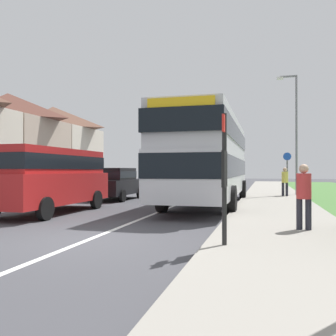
{
  "coord_description": "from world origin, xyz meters",
  "views": [
    {
      "loc": [
        3.73,
        -7.27,
        1.53
      ],
      "look_at": [
        0.55,
        4.71,
        1.6
      ],
      "focal_mm": 38.98,
      "sensor_mm": 36.0,
      "label": 1
    }
  ],
  "objects_px": {
    "parked_van_red": "(50,175)",
    "street_lamp_mid": "(294,126)",
    "pedestrian_walking_away": "(285,180)",
    "double_decker_bus": "(209,156)",
    "bus_stop_sign": "(224,169)",
    "pedestrian_at_stop": "(304,194)",
    "parked_car_black": "(115,182)",
    "cycle_route_sign": "(287,172)"
  },
  "relations": [
    {
      "from": "parked_car_black",
      "to": "bus_stop_sign",
      "type": "distance_m",
      "value": 12.52
    },
    {
      "from": "double_decker_bus",
      "to": "parked_car_black",
      "type": "xyz_separation_m",
      "value": [
        -5.11,
        1.63,
        -1.24
      ]
    },
    {
      "from": "street_lamp_mid",
      "to": "bus_stop_sign",
      "type": "bearing_deg",
      "value": -98.96
    },
    {
      "from": "pedestrian_at_stop",
      "to": "pedestrian_walking_away",
      "type": "bearing_deg",
      "value": 89.16
    },
    {
      "from": "parked_van_red",
      "to": "parked_car_black",
      "type": "height_order",
      "value": "parked_van_red"
    },
    {
      "from": "parked_van_red",
      "to": "cycle_route_sign",
      "type": "bearing_deg",
      "value": 49.52
    },
    {
      "from": "pedestrian_walking_away",
      "to": "cycle_route_sign",
      "type": "bearing_deg",
      "value": 78.39
    },
    {
      "from": "pedestrian_walking_away",
      "to": "street_lamp_mid",
      "type": "distance_m",
      "value": 3.45
    },
    {
      "from": "double_decker_bus",
      "to": "street_lamp_mid",
      "type": "bearing_deg",
      "value": 57.61
    },
    {
      "from": "parked_van_red",
      "to": "street_lamp_mid",
      "type": "height_order",
      "value": "street_lamp_mid"
    },
    {
      "from": "double_decker_bus",
      "to": "parked_car_black",
      "type": "distance_m",
      "value": 5.5
    },
    {
      "from": "pedestrian_walking_away",
      "to": "street_lamp_mid",
      "type": "relative_size",
      "value": 0.24
    },
    {
      "from": "parked_car_black",
      "to": "cycle_route_sign",
      "type": "relative_size",
      "value": 1.64
    },
    {
      "from": "parked_van_red",
      "to": "cycle_route_sign",
      "type": "height_order",
      "value": "cycle_route_sign"
    },
    {
      "from": "street_lamp_mid",
      "to": "double_decker_bus",
      "type": "bearing_deg",
      "value": -122.39
    },
    {
      "from": "pedestrian_at_stop",
      "to": "bus_stop_sign",
      "type": "bearing_deg",
      "value": -126.28
    },
    {
      "from": "double_decker_bus",
      "to": "bus_stop_sign",
      "type": "xyz_separation_m",
      "value": [
        1.62,
        -8.91,
        -0.6
      ]
    },
    {
      "from": "street_lamp_mid",
      "to": "pedestrian_walking_away",
      "type": "bearing_deg",
      "value": -112.7
    },
    {
      "from": "parked_van_red",
      "to": "parked_car_black",
      "type": "xyz_separation_m",
      "value": [
        -0.07,
        6.03,
        -0.45
      ]
    },
    {
      "from": "parked_car_black",
      "to": "pedestrian_walking_away",
      "type": "relative_size",
      "value": 2.47
    },
    {
      "from": "double_decker_bus",
      "to": "parked_car_black",
      "type": "height_order",
      "value": "double_decker_bus"
    },
    {
      "from": "cycle_route_sign",
      "to": "pedestrian_walking_away",
      "type": "bearing_deg",
      "value": -101.61
    },
    {
      "from": "parked_van_red",
      "to": "pedestrian_walking_away",
      "type": "relative_size",
      "value": 3.35
    },
    {
      "from": "parked_car_black",
      "to": "pedestrian_at_stop",
      "type": "height_order",
      "value": "pedestrian_at_stop"
    },
    {
      "from": "parked_van_red",
      "to": "pedestrian_at_stop",
      "type": "bearing_deg",
      "value": -15.52
    },
    {
      "from": "double_decker_bus",
      "to": "parked_car_black",
      "type": "relative_size",
      "value": 2.74
    },
    {
      "from": "parked_car_black",
      "to": "street_lamp_mid",
      "type": "distance_m",
      "value": 10.74
    },
    {
      "from": "parked_van_red",
      "to": "pedestrian_walking_away",
      "type": "xyz_separation_m",
      "value": [
        8.45,
        9.29,
        -0.38
      ]
    },
    {
      "from": "pedestrian_at_stop",
      "to": "street_lamp_mid",
      "type": "relative_size",
      "value": 0.24
    },
    {
      "from": "bus_stop_sign",
      "to": "cycle_route_sign",
      "type": "bearing_deg",
      "value": 82.34
    },
    {
      "from": "double_decker_bus",
      "to": "pedestrian_at_stop",
      "type": "distance_m",
      "value": 7.53
    },
    {
      "from": "parked_car_black",
      "to": "double_decker_bus",
      "type": "bearing_deg",
      "value": -17.72
    },
    {
      "from": "parked_van_red",
      "to": "bus_stop_sign",
      "type": "distance_m",
      "value": 8.04
    },
    {
      "from": "parked_van_red",
      "to": "pedestrian_at_stop",
      "type": "height_order",
      "value": "parked_van_red"
    },
    {
      "from": "double_decker_bus",
      "to": "pedestrian_at_stop",
      "type": "height_order",
      "value": "double_decker_bus"
    },
    {
      "from": "parked_van_red",
      "to": "street_lamp_mid",
      "type": "bearing_deg",
      "value": 49.85
    },
    {
      "from": "double_decker_bus",
      "to": "pedestrian_at_stop",
      "type": "bearing_deg",
      "value": -64.14
    },
    {
      "from": "parked_van_red",
      "to": "cycle_route_sign",
      "type": "distance_m",
      "value": 13.27
    },
    {
      "from": "parked_van_red",
      "to": "pedestrian_at_stop",
      "type": "relative_size",
      "value": 3.35
    },
    {
      "from": "bus_stop_sign",
      "to": "cycle_route_sign",
      "type": "xyz_separation_m",
      "value": [
        1.97,
        14.61,
        -0.11
      ]
    },
    {
      "from": "pedestrian_at_stop",
      "to": "cycle_route_sign",
      "type": "height_order",
      "value": "cycle_route_sign"
    },
    {
      "from": "pedestrian_walking_away",
      "to": "bus_stop_sign",
      "type": "relative_size",
      "value": 0.64
    }
  ]
}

